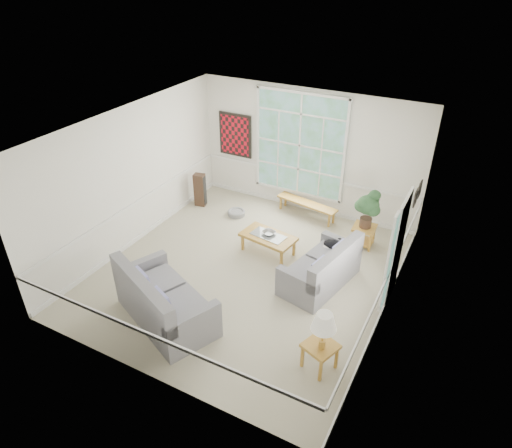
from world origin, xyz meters
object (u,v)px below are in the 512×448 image
at_px(loveseat_front, 165,295).
at_px(end_table, 363,236).
at_px(side_table, 320,356).
at_px(loveseat_right, 320,264).
at_px(coffee_table, 268,244).

height_order(loveseat_front, end_table, loveseat_front).
bearing_deg(loveseat_front, end_table, 82.19).
distance_m(end_table, side_table, 3.68).
height_order(loveseat_right, end_table, loveseat_right).
relative_size(loveseat_front, coffee_table, 1.70).
distance_m(loveseat_right, end_table, 1.74).
bearing_deg(loveseat_front, loveseat_right, 71.17).
relative_size(loveseat_front, end_table, 4.10).
xyz_separation_m(loveseat_right, side_table, (0.76, -1.97, -0.22)).
bearing_deg(loveseat_front, side_table, 28.08).
xyz_separation_m(loveseat_front, side_table, (2.76, 0.22, -0.29)).
xyz_separation_m(loveseat_right, coffee_table, (-1.34, 0.46, -0.24)).
bearing_deg(coffee_table, loveseat_right, -10.69).
bearing_deg(loveseat_front, coffee_table, 99.76).
relative_size(loveseat_front, side_table, 4.12).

